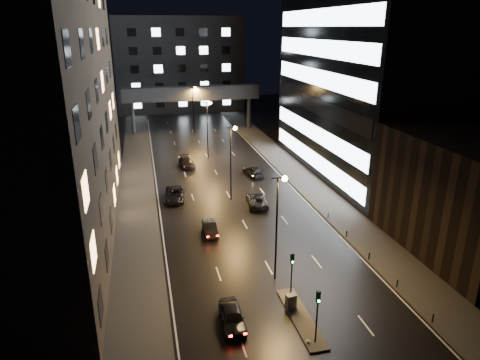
% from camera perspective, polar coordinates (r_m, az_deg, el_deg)
% --- Properties ---
extents(ground, '(160.00, 160.00, 0.00)m').
position_cam_1_polar(ground, '(69.46, -3.24, 1.05)').
color(ground, black).
rests_on(ground, ground).
extents(sidewalk_left, '(5.00, 110.00, 0.15)m').
position_cam_1_polar(sidewalk_left, '(63.87, -13.56, -1.12)').
color(sidewalk_left, '#383533').
rests_on(sidewalk_left, ground).
extents(sidewalk_right, '(5.00, 110.00, 0.15)m').
position_cam_1_polar(sidewalk_right, '(68.02, 7.93, 0.54)').
color(sidewalk_right, '#383533').
rests_on(sidewalk_right, ground).
extents(building_left, '(15.00, 48.00, 40.00)m').
position_cam_1_polar(building_left, '(50.30, -27.28, 15.14)').
color(building_left, '#2D2319').
rests_on(building_left, ground).
extents(building_right_low, '(10.00, 18.00, 12.00)m').
position_cam_1_polar(building_right_low, '(48.67, 27.60, -2.06)').
color(building_right_low, black).
rests_on(building_right_low, ground).
extents(building_right_glass, '(20.00, 36.00, 45.00)m').
position_cam_1_polar(building_right_glass, '(70.72, 18.61, 19.01)').
color(building_right_glass, black).
rests_on(building_right_glass, ground).
extents(building_far, '(34.00, 14.00, 25.00)m').
position_cam_1_polar(building_far, '(123.77, -8.15, 15.02)').
color(building_far, '#333335').
rests_on(building_far, ground).
extents(skybridge, '(30.00, 3.00, 10.00)m').
position_cam_1_polar(skybridge, '(96.53, -6.47, 11.33)').
color(skybridge, '#333335').
rests_on(skybridge, ground).
extents(median_island, '(1.60, 8.00, 0.15)m').
position_cam_1_polar(median_island, '(36.59, 8.09, -17.69)').
color(median_island, '#383533').
rests_on(median_island, ground).
extents(traffic_signal_near, '(0.28, 0.34, 4.40)m').
position_cam_1_polar(traffic_signal_near, '(36.81, 6.93, -11.69)').
color(traffic_signal_near, black).
rests_on(traffic_signal_near, median_island).
extents(traffic_signal_far, '(0.28, 0.34, 4.40)m').
position_cam_1_polar(traffic_signal_far, '(32.58, 10.29, -16.52)').
color(traffic_signal_far, black).
rests_on(traffic_signal_far, median_island).
extents(bollard_row, '(0.12, 25.12, 0.90)m').
position_cam_1_polar(bollard_row, '(43.65, 18.45, -11.28)').
color(bollard_row, black).
rests_on(bollard_row, ground).
extents(streetlight_near, '(1.45, 0.50, 10.15)m').
position_cam_1_polar(streetlight_near, '(38.10, 5.17, -4.68)').
color(streetlight_near, black).
rests_on(streetlight_near, ground).
extents(streetlight_mid_a, '(1.45, 0.50, 10.15)m').
position_cam_1_polar(streetlight_mid_a, '(56.29, -1.09, 3.52)').
color(streetlight_mid_a, black).
rests_on(streetlight_mid_a, ground).
extents(streetlight_mid_b, '(1.45, 0.50, 10.15)m').
position_cam_1_polar(streetlight_mid_b, '(75.39, -4.27, 7.64)').
color(streetlight_mid_b, black).
rests_on(streetlight_mid_b, ground).
extents(streetlight_far, '(1.45, 0.50, 10.15)m').
position_cam_1_polar(streetlight_far, '(94.87, -6.18, 10.07)').
color(streetlight_far, black).
rests_on(streetlight_far, ground).
extents(car_away_a, '(1.97, 4.55, 1.53)m').
position_cam_1_polar(car_away_a, '(35.19, -1.06, -17.78)').
color(car_away_a, black).
rests_on(car_away_a, ground).
extents(car_away_b, '(1.56, 4.24, 1.39)m').
position_cam_1_polar(car_away_b, '(48.88, -4.05, -6.42)').
color(car_away_b, black).
rests_on(car_away_b, ground).
extents(car_away_c, '(3.29, 5.93, 1.57)m').
position_cam_1_polar(car_away_c, '(58.67, -8.75, -1.93)').
color(car_away_c, black).
rests_on(car_away_c, ground).
extents(car_away_d, '(2.60, 5.39, 1.51)m').
position_cam_1_polar(car_away_d, '(72.35, -7.12, 2.32)').
color(car_away_d, black).
rests_on(car_away_d, ground).
extents(car_toward_a, '(3.12, 5.60, 1.48)m').
position_cam_1_polar(car_toward_a, '(56.30, 2.26, -2.70)').
color(car_toward_a, black).
rests_on(car_toward_a, ground).
extents(car_toward_b, '(2.70, 5.27, 1.46)m').
position_cam_1_polar(car_toward_b, '(67.52, 1.79, 1.17)').
color(car_toward_b, black).
rests_on(car_toward_b, ground).
extents(utility_cabinet, '(0.91, 0.67, 1.26)m').
position_cam_1_polar(utility_cabinet, '(37.02, 6.81, -15.76)').
color(utility_cabinet, '#4F4F51').
rests_on(utility_cabinet, median_island).
extents(cone_a, '(0.40, 0.40, 0.48)m').
position_cam_1_polar(cone_a, '(34.17, 9.06, -20.53)').
color(cone_a, orange).
rests_on(cone_a, ground).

